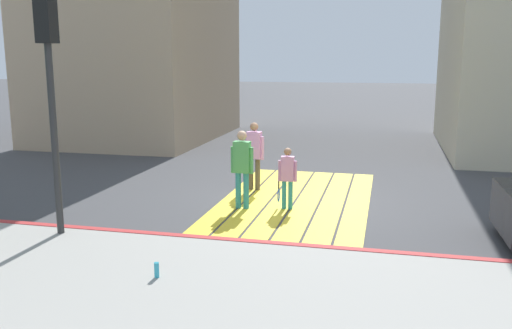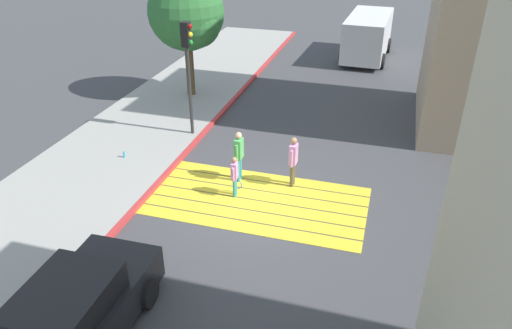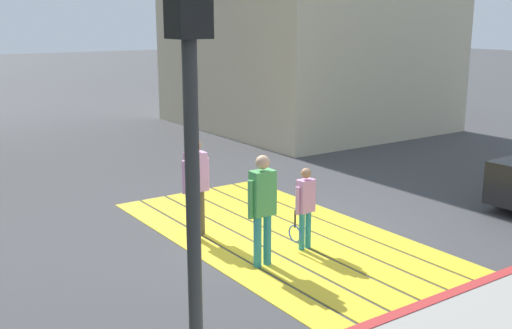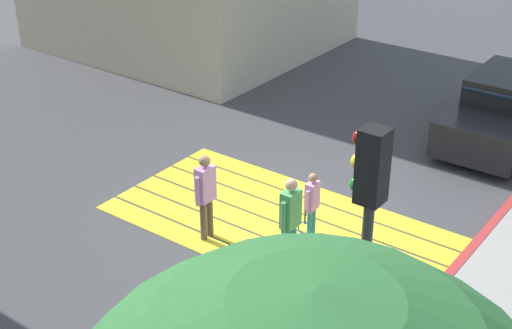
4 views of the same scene
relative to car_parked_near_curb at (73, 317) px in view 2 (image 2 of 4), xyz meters
name	(u,v)px [view 2 (image 2 of 4)]	position (x,y,z in m)	size (l,w,h in m)	color
ground_plane	(258,201)	(2.00, 6.07, -0.73)	(120.00, 120.00, 0.00)	#424244
crosswalk_stripes	(258,200)	(2.00, 6.07, -0.73)	(6.40, 3.25, 0.01)	yellow
sidewalk_west	(93,173)	(-3.60, 6.07, -0.67)	(4.80, 40.00, 0.12)	#9E9B93
curb_painted	(158,183)	(-1.25, 6.07, -0.67)	(0.16, 40.00, 0.13)	#BC3333
car_parked_near_curb	(73,317)	(0.00, 0.00, 0.00)	(2.04, 4.33, 1.57)	black
van_down_street	(368,35)	(3.75, 21.70, 0.54)	(2.55, 5.29, 2.35)	silver
traffic_light_corner	(188,57)	(-1.58, 9.67, 2.30)	(0.39, 0.28, 4.24)	#2D2D2D
street_tree	(188,15)	(-3.17, 13.47, 2.90)	(3.20, 3.20, 5.32)	brown
water_bottle	(124,154)	(-3.08, 7.21, -0.50)	(0.07, 0.07, 0.22)	#33A5BF
pedestrian_adult_lead	(293,158)	(2.79, 7.22, 0.23)	(0.23, 0.48, 1.65)	brown
pedestrian_adult_trailing	(239,153)	(1.10, 7.07, 0.24)	(0.22, 0.49, 1.67)	teal
pedestrian_child_with_racket	(235,174)	(1.27, 6.14, 0.01)	(0.28, 0.41, 1.32)	teal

